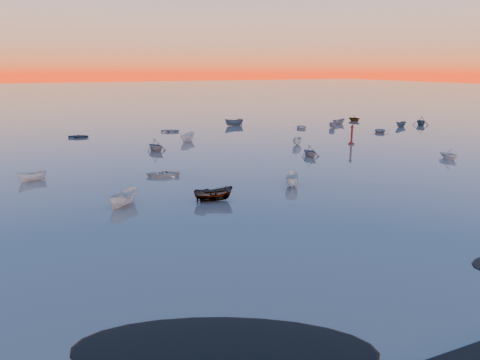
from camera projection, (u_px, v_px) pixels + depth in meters
ground at (121, 121)px, 114.71m from camera, size 600.00×600.00×0.00m
moored_fleet at (181, 152)px, 73.33m from camera, size 124.00×58.00×1.20m
boat_near_center at (124, 205)px, 45.23m from camera, size 4.04×4.22×1.42m
boat_near_right at (448, 159)px, 67.92m from camera, size 3.36×1.54×1.17m
channel_marker at (352, 136)px, 80.44m from camera, size 1.00×1.00×3.56m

